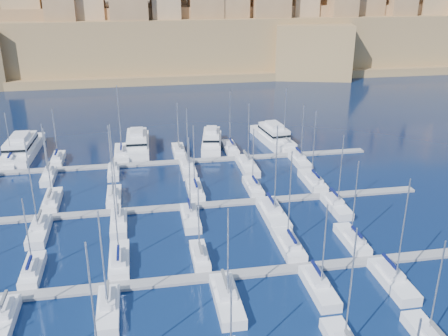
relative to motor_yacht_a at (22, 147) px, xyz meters
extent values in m
plane|color=black|center=(33.86, -43.11, -1.73)|extent=(600.00, 600.00, 0.00)
cube|color=slate|center=(33.86, -55.11, -1.53)|extent=(84.00, 2.00, 0.40)
cube|color=slate|center=(33.86, -33.11, -1.53)|extent=(84.00, 2.00, 0.40)
cube|color=slate|center=(33.86, -11.11, -1.53)|extent=(84.00, 2.00, 0.40)
cylinder|color=#9EA0A8|center=(20.59, -70.91, 6.95)|extent=(0.18, 0.18, 14.61)
cylinder|color=#9EA0A8|center=(33.70, -71.79, 4.63)|extent=(0.18, 0.18, 10.12)
cylinder|color=#9EA0A8|center=(46.32, -71.15, 6.49)|extent=(0.18, 0.18, 13.72)
cylinder|color=#9EA0A8|center=(56.08, -71.42, 5.34)|extent=(0.18, 0.18, 11.48)
cube|color=#595B60|center=(56.08, -73.13, 1.00)|extent=(0.35, 3.41, 0.35)
cube|color=silver|center=(10.53, -49.98, -1.22)|extent=(2.48, 8.26, 1.61)
cube|color=silver|center=(10.53, -50.81, -0.06)|extent=(1.74, 3.72, 0.70)
cylinder|color=#9EA0A8|center=(10.53, -49.57, 4.53)|extent=(0.18, 0.18, 9.89)
cube|color=#070E40|center=(10.53, -51.22, 0.99)|extent=(0.35, 3.30, 0.35)
cube|color=silver|center=(22.06, -49.52, -1.20)|extent=(2.76, 9.19, 1.66)
cube|color=silver|center=(22.06, -50.44, -0.02)|extent=(1.93, 4.13, 0.70)
cylinder|color=#9EA0A8|center=(22.06, -49.06, 5.61)|extent=(0.18, 0.18, 11.96)
cube|color=#070E40|center=(22.06, -50.89, 1.03)|extent=(0.35, 3.67, 0.35)
cube|color=silver|center=(33.31, -50.36, -1.24)|extent=(2.25, 7.50, 1.57)
cube|color=silver|center=(33.31, -51.11, -0.10)|extent=(1.57, 3.37, 0.70)
cylinder|color=#9EA0A8|center=(33.31, -49.99, 4.49)|extent=(0.18, 0.18, 9.88)
cube|color=#595B60|center=(33.31, -51.49, 0.95)|extent=(0.35, 3.00, 0.35)
cube|color=silver|center=(46.69, -49.33, -1.19)|extent=(2.87, 9.56, 1.68)
cube|color=silver|center=(46.69, -50.29, 0.00)|extent=(2.01, 4.30, 0.70)
cylinder|color=#9EA0A8|center=(46.69, -48.85, 6.55)|extent=(0.18, 0.18, 13.80)
cube|color=#070E40|center=(46.69, -50.77, 1.05)|extent=(0.35, 3.82, 0.35)
cube|color=silver|center=(56.53, -49.79, -1.21)|extent=(2.59, 8.63, 1.63)
cube|color=silver|center=(56.53, -50.66, -0.04)|extent=(1.81, 3.89, 0.70)
cylinder|color=#9EA0A8|center=(56.53, -49.36, 5.55)|extent=(0.18, 0.18, 11.89)
cube|color=#070E40|center=(56.53, -51.09, 1.01)|extent=(0.35, 3.45, 0.35)
cube|color=silver|center=(9.03, -60.22, -1.22)|extent=(2.46, 8.22, 1.61)
cube|color=silver|center=(9.03, -59.40, -0.07)|extent=(1.73, 3.70, 0.70)
cube|color=#595B60|center=(9.03, -58.99, 0.98)|extent=(0.35, 3.29, 0.35)
cube|color=silver|center=(20.94, -60.46, -1.21)|extent=(2.61, 8.71, 1.64)
cube|color=silver|center=(20.94, -59.59, -0.04)|extent=(1.83, 3.92, 0.70)
cylinder|color=#9EA0A8|center=(20.94, -60.90, 6.00)|extent=(0.18, 0.18, 12.79)
cube|color=#595B60|center=(20.94, -59.16, 1.01)|extent=(0.35, 3.48, 0.35)
cube|color=silver|center=(35.27, -61.11, -1.18)|extent=(3.00, 9.99, 1.70)
cube|color=silver|center=(35.27, -60.11, 0.02)|extent=(2.10, 4.50, 0.70)
cylinder|color=#9EA0A8|center=(35.27, -61.61, 5.73)|extent=(0.18, 0.18, 12.11)
cube|color=#595B60|center=(35.27, -59.61, 1.07)|extent=(0.35, 4.00, 0.35)
cube|color=silver|center=(47.38, -60.59, -1.20)|extent=(2.69, 8.96, 1.65)
cube|color=silver|center=(47.38, -59.69, -0.03)|extent=(1.88, 4.03, 0.70)
cylinder|color=#9EA0A8|center=(47.38, -61.04, 5.31)|extent=(0.18, 0.18, 11.38)
cube|color=#070E40|center=(47.38, -59.25, 1.02)|extent=(0.35, 3.58, 0.35)
cube|color=silver|center=(57.43, -60.88, -1.19)|extent=(2.86, 9.54, 1.68)
cube|color=silver|center=(57.43, -59.93, 0.00)|extent=(2.00, 4.29, 0.70)
cylinder|color=#9EA0A8|center=(57.43, -61.36, 6.67)|extent=(0.18, 0.18, 14.03)
cube|color=#070E40|center=(57.43, -59.45, 1.05)|extent=(0.35, 3.82, 0.35)
cube|color=silver|center=(10.07, -27.63, -1.20)|extent=(2.69, 8.95, 1.65)
cube|color=silver|center=(10.07, -28.53, -0.03)|extent=(1.88, 4.03, 0.70)
cylinder|color=#9EA0A8|center=(10.07, -27.19, 5.87)|extent=(0.18, 0.18, 12.51)
cube|color=#595B60|center=(10.07, -28.98, 1.02)|extent=(0.35, 3.58, 0.35)
cube|color=silver|center=(20.76, -27.94, -1.22)|extent=(2.50, 8.34, 1.62)
cube|color=silver|center=(20.76, -28.77, -0.06)|extent=(1.75, 3.75, 0.70)
cylinder|color=#9EA0A8|center=(20.76, -27.52, 5.91)|extent=(0.18, 0.18, 12.64)
cube|color=#595B60|center=(20.76, -29.19, 0.99)|extent=(0.35, 3.34, 0.35)
cube|color=silver|center=(35.41, -27.65, -1.20)|extent=(2.68, 8.93, 1.65)
cube|color=silver|center=(35.41, -28.54, -0.03)|extent=(1.87, 4.02, 0.70)
cylinder|color=#9EA0A8|center=(35.41, -27.20, 5.45)|extent=(0.18, 0.18, 11.66)
cube|color=#070E40|center=(35.41, -28.99, 1.02)|extent=(0.35, 3.57, 0.35)
cube|color=silver|center=(46.33, -27.95, -1.22)|extent=(2.49, 8.31, 1.62)
cube|color=silver|center=(46.33, -28.79, -0.06)|extent=(1.75, 3.74, 0.70)
cylinder|color=#9EA0A8|center=(46.33, -27.54, 4.91)|extent=(0.18, 0.18, 10.64)
cube|color=#070E40|center=(46.33, -29.20, 0.99)|extent=(0.35, 3.32, 0.35)
cube|color=silver|center=(58.24, -27.27, -1.18)|extent=(2.90, 9.67, 1.68)
cube|color=silver|center=(58.24, -28.24, 0.01)|extent=(2.03, 4.35, 0.70)
cylinder|color=#9EA0A8|center=(58.24, -26.79, 6.25)|extent=(0.18, 0.18, 13.19)
cube|color=#070E40|center=(58.24, -28.73, 1.06)|extent=(0.35, 3.87, 0.35)
cube|color=silver|center=(9.62, -38.77, -1.19)|extent=(2.80, 9.33, 1.67)
cube|color=silver|center=(9.62, -37.84, -0.01)|extent=(1.96, 4.20, 0.70)
cylinder|color=#9EA0A8|center=(9.62, -39.24, 6.70)|extent=(0.18, 0.18, 14.12)
cube|color=#595B60|center=(9.62, -37.37, 1.04)|extent=(0.35, 3.73, 0.35)
cube|color=silver|center=(21.79, -38.41, -1.21)|extent=(2.58, 8.61, 1.63)
cube|color=silver|center=(21.79, -37.55, -0.05)|extent=(1.81, 3.87, 0.70)
cylinder|color=#9EA0A8|center=(21.79, -38.84, 4.78)|extent=(0.18, 0.18, 10.35)
cube|color=#595B60|center=(21.79, -37.12, 1.00)|extent=(0.35, 3.44, 0.35)
cube|color=silver|center=(33.32, -38.56, -1.20)|extent=(2.67, 8.91, 1.65)
cube|color=silver|center=(33.32, -37.67, -0.03)|extent=(1.87, 4.01, 0.70)
cylinder|color=#9EA0A8|center=(33.32, -39.01, 6.32)|extent=(0.18, 0.18, 13.40)
cube|color=#070E40|center=(33.32, -37.23, 1.02)|extent=(0.35, 3.56, 0.35)
cube|color=silver|center=(47.01, -39.67, -1.15)|extent=(3.34, 11.12, 1.76)
cube|color=silver|center=(47.01, -38.56, 0.08)|extent=(2.33, 5.00, 0.70)
cylinder|color=#9EA0A8|center=(47.01, -40.22, 7.16)|extent=(0.18, 0.18, 14.87)
cube|color=#070E40|center=(47.01, -38.00, 1.13)|extent=(0.35, 4.45, 0.35)
cube|color=silver|center=(58.59, -38.54, -1.20)|extent=(2.66, 8.86, 1.64)
cube|color=silver|center=(58.59, -37.65, -0.03)|extent=(1.86, 3.99, 0.70)
cylinder|color=#9EA0A8|center=(58.59, -38.98, 5.79)|extent=(0.18, 0.18, 12.35)
cube|color=#070E40|center=(58.59, -37.21, 1.02)|extent=(0.35, 3.54, 0.35)
cube|color=silver|center=(-0.99, -6.32, -1.24)|extent=(2.27, 7.57, 1.58)
cube|color=silver|center=(-0.99, -7.08, -0.10)|extent=(1.59, 3.41, 0.70)
cylinder|color=#9EA0A8|center=(-0.99, -5.94, 4.57)|extent=(0.18, 0.18, 10.04)
cube|color=#070E40|center=(-0.99, -7.46, 0.95)|extent=(0.35, 3.03, 0.35)
cube|color=silver|center=(8.36, -6.12, -1.23)|extent=(2.39, 7.97, 1.60)
cube|color=silver|center=(8.36, -6.92, -0.08)|extent=(1.67, 3.59, 0.70)
cylinder|color=#9EA0A8|center=(8.36, -5.72, 4.76)|extent=(0.18, 0.18, 10.38)
cube|color=#070E40|center=(8.36, -7.32, 0.97)|extent=(0.35, 3.19, 0.35)
cube|color=silver|center=(21.85, -4.90, -1.17)|extent=(3.13, 10.42, 1.72)
cube|color=silver|center=(21.85, -5.94, 0.04)|extent=(2.19, 4.69, 0.70)
cylinder|color=#9EA0A8|center=(21.85, -4.38, 6.90)|extent=(0.18, 0.18, 14.41)
cube|color=#070E40|center=(21.85, -6.46, 1.09)|extent=(0.35, 4.17, 0.35)
cube|color=silver|center=(34.45, -5.77, -1.21)|extent=(2.60, 8.67, 1.63)
cube|color=silver|center=(34.45, -6.64, -0.04)|extent=(1.82, 3.90, 0.70)
cylinder|color=#9EA0A8|center=(34.45, -5.34, 4.84)|extent=(0.18, 0.18, 10.46)
cube|color=#595B60|center=(34.45, -7.07, 1.01)|extent=(0.35, 3.47, 0.35)
cube|color=silver|center=(46.22, -5.65, -1.20)|extent=(2.68, 8.92, 1.65)
cube|color=silver|center=(46.22, -6.54, -0.03)|extent=(1.87, 4.01, 0.70)
cylinder|color=#9EA0A8|center=(46.22, -5.20, 5.84)|extent=(0.18, 0.18, 12.44)
cube|color=#070E40|center=(46.22, -6.99, 1.02)|extent=(0.35, 3.57, 0.35)
cube|color=silver|center=(59.10, -5.51, -1.20)|extent=(2.76, 9.20, 1.66)
cube|color=silver|center=(59.10, -6.43, -0.02)|extent=(1.93, 4.14, 0.70)
cylinder|color=#9EA0A8|center=(59.10, -5.05, 5.90)|extent=(0.18, 0.18, 12.54)
cube|color=#595B60|center=(59.10, -6.89, 1.03)|extent=(0.35, 3.68, 0.35)
cube|color=silver|center=(7.83, -16.04, -1.23)|extent=(2.36, 7.85, 1.59)
cube|color=silver|center=(7.83, -15.25, -0.08)|extent=(1.65, 3.53, 0.70)
cylinder|color=#9EA0A8|center=(7.83, -16.43, 4.73)|extent=(0.18, 0.18, 10.32)
cube|color=#595B60|center=(7.83, -14.86, 0.97)|extent=(0.35, 3.14, 0.35)
cube|color=silver|center=(20.36, -15.80, -1.24)|extent=(2.21, 7.38, 1.57)
cube|color=silver|center=(20.36, -15.06, -0.11)|extent=(1.55, 3.32, 0.70)
cylinder|color=#9EA0A8|center=(20.36, -16.17, 4.30)|extent=(0.18, 0.18, 9.52)
cube|color=#595B60|center=(20.36, -14.69, 0.94)|extent=(0.35, 2.95, 0.35)
cube|color=silver|center=(35.29, -16.73, -1.20)|extent=(2.77, 9.23, 1.66)
cube|color=silver|center=(35.29, -15.80, -0.01)|extent=(1.94, 4.16, 0.70)
cylinder|color=#9EA0A8|center=(35.29, -17.19, 5.72)|extent=(0.18, 0.18, 12.16)
cube|color=#595B60|center=(35.29, -15.34, 1.04)|extent=(0.35, 3.69, 0.35)
cube|color=silver|center=(47.62, -17.36, -1.16)|extent=(3.15, 10.50, 1.72)
cube|color=silver|center=(47.62, -16.31, 0.05)|extent=(2.20, 4.72, 0.70)
cylinder|color=#9EA0A8|center=(47.62, -17.88, 6.07)|extent=(0.18, 0.18, 12.74)
cube|color=#595B60|center=(47.62, -15.78, 1.10)|extent=(0.35, 4.20, 0.35)
cube|color=silver|center=(59.27, -16.56, -1.20)|extent=(2.67, 8.89, 1.64)
cube|color=silver|center=(59.27, -15.67, -0.03)|extent=(1.87, 4.00, 0.70)
cylinder|color=#9EA0A8|center=(59.27, -17.00, 5.42)|extent=(0.18, 0.18, 11.60)
cube|color=#070E40|center=(59.27, -15.22, 1.02)|extent=(0.35, 3.56, 0.35)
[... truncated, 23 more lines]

